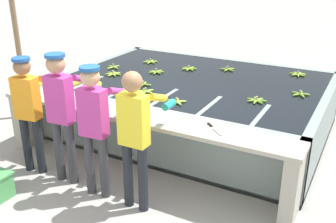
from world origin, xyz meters
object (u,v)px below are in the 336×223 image
Objects in this scene: worker_3 at (136,129)px; banana_bunch_floating_11 at (177,102)px; banana_bunch_floating_4 at (113,67)px; banana_bunch_floating_7 at (298,74)px; banana_bunch_floating_1 at (143,84)px; worker_1 at (62,106)px; banana_bunch_floating_2 at (256,100)px; banana_bunch_floating_5 at (150,62)px; worker_0 at (29,105)px; banana_bunch_floating_8 at (156,72)px; worker_2 at (95,120)px; banana_bunch_floating_6 at (189,68)px; banana_bunch_floating_10 at (228,69)px; knife_1 at (212,127)px; banana_bunch_floating_9 at (113,74)px; banana_bunch_floating_3 at (300,94)px; support_post_left at (15,28)px; knife_0 at (102,108)px; banana_bunch_floating_0 at (146,91)px.

banana_bunch_floating_11 is (-0.11, 1.19, -0.09)m from worker_3.
banana_bunch_floating_4 is 3.16m from banana_bunch_floating_7.
banana_bunch_floating_1 is 0.91m from banana_bunch_floating_11.
worker_1 is 6.05× the size of banana_bunch_floating_11.
banana_bunch_floating_2 is 2.59m from banana_bunch_floating_5.
worker_0 is 2.34m from banana_bunch_floating_8.
banana_bunch_floating_4 is at bearing 130.53° from worker_3.
worker_2 is 1.27m from banana_bunch_floating_11.
banana_bunch_floating_11 is at bearing -148.80° from banana_bunch_floating_2.
banana_bunch_floating_10 is (0.61, 0.28, 0.00)m from banana_bunch_floating_6.
worker_1 reaches higher than knife_1.
worker_0 is 4.25m from banana_bunch_floating_7.
banana_bunch_floating_3 is at bearing 8.37° from banana_bunch_floating_9.
worker_2 reaches higher than banana_bunch_floating_8.
worker_0 reaches higher than banana_bunch_floating_5.
banana_bunch_floating_11 is (1.54, 1.13, -0.06)m from worker_0.
worker_3 is 1.20m from banana_bunch_floating_11.
banana_bunch_floating_7 is 1.02× the size of banana_bunch_floating_10.
banana_bunch_floating_3 and banana_bunch_floating_11 have the same top height.
banana_bunch_floating_9 and banana_bunch_floating_11 have the same top height.
support_post_left reaches higher than banana_bunch_floating_8.
knife_0 is at bearing -58.52° from banana_bunch_floating_4.
knife_1 is at bearing -99.86° from banana_bunch_floating_2.
banana_bunch_floating_9 is (-0.55, 1.81, -0.13)m from worker_1.
worker_0 is 0.56m from worker_1.
banana_bunch_floating_9 is at bearing -54.50° from banana_bunch_floating_4.
banana_bunch_floating_5 is at bearing 98.48° from worker_1.
banana_bunch_floating_8 is at bearing -50.78° from banana_bunch_floating_5.
banana_bunch_floating_0 is at bearing -52.07° from banana_bunch_floating_1.
banana_bunch_floating_9 is (0.25, -0.35, -0.00)m from banana_bunch_floating_4.
banana_bunch_floating_0 is at bearing 53.88° from worker_0.
banana_bunch_floating_7 is (1.62, 3.31, -0.09)m from worker_2.
banana_bunch_floating_10 is (1.58, 3.00, -0.06)m from worker_0.
worker_3 reaches higher than banana_bunch_floating_7.
banana_bunch_floating_9 is at bearing 161.52° from banana_bunch_floating_1.
support_post_left is at bearing -162.04° from banana_bunch_floating_9.
banana_bunch_floating_6 is 1.83m from banana_bunch_floating_7.
worker_0 is 2.36m from knife_1.
banana_bunch_floating_2 is 0.73m from banana_bunch_floating_3.
banana_bunch_floating_2 is at bearing -2.74° from banana_bunch_floating_9.
banana_bunch_floating_9 is 0.09× the size of support_post_left.
banana_bunch_floating_7 and banana_bunch_floating_10 have the same top height.
worker_3 is 1.01m from knife_0.
worker_0 is 5.60× the size of banana_bunch_floating_9.
banana_bunch_floating_10 is at bearing 59.46° from banana_bunch_floating_1.
banana_bunch_floating_4 is (-1.90, 2.22, -0.09)m from worker_3.
worker_2 is 5.82× the size of banana_bunch_floating_3.
banana_bunch_floating_5 and banana_bunch_floating_6 have the same top height.
worker_3 reaches higher than banana_bunch_floating_10.
banana_bunch_floating_1 is 1.02× the size of banana_bunch_floating_10.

